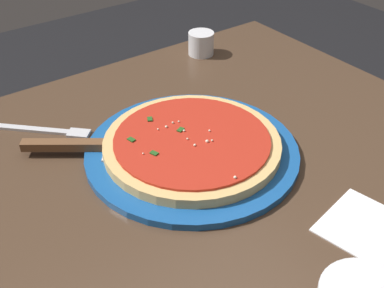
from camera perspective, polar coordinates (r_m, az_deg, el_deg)
restaurant_table at (r=0.87m, az=3.57°, el=-9.80°), size 0.85×0.81×0.72m
serving_plate at (r=0.78m, az=0.00°, el=-0.85°), size 0.34×0.34×0.01m
pizza at (r=0.77m, az=-0.00°, el=0.07°), size 0.28×0.28×0.02m
pizza_server at (r=0.79m, az=-11.94°, el=-0.23°), size 0.20×0.16×0.01m
cup_small_sauce at (r=1.08m, az=1.06°, el=11.65°), size 0.06×0.06×0.05m
napkin_folded_right at (r=0.69m, az=20.25°, el=-9.43°), size 0.13×0.14×0.00m
fork at (r=0.87m, az=-16.95°, el=1.54°), size 0.14×0.14×0.00m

